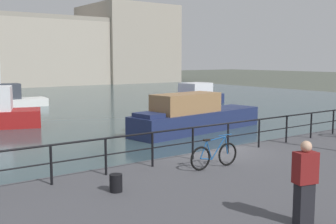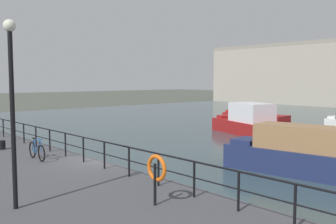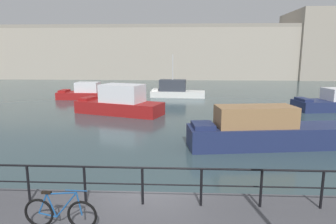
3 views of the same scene
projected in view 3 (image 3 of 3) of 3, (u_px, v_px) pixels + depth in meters
ground_plane at (148, 224)px, 9.04m from camera, size 240.00×240.00×0.00m
water_basin at (174, 95)px, 38.66m from camera, size 80.00×60.00×0.01m
harbor_building at (209, 52)px, 66.34m from camera, size 78.35×15.47×14.33m
moored_green_narrowboat at (89, 93)px, 34.68m from camera, size 7.34×2.62×1.97m
moored_blue_motorboat at (175, 90)px, 36.35m from camera, size 6.73×2.66×5.19m
moored_red_daysailer at (334, 102)px, 27.62m from camera, size 7.32×3.76×2.05m
moored_harbor_tender at (267, 131)px, 16.50m from camera, size 9.60×3.39×2.32m
moored_small_launch at (120, 102)px, 25.80m from camera, size 8.11×4.94×2.60m
quay_railing at (142, 179)px, 7.97m from camera, size 25.48×0.07×1.08m
parked_bicycle at (60, 213)px, 6.90m from camera, size 1.77×0.15×0.98m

